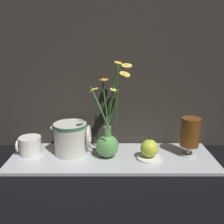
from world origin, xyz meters
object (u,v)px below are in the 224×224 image
object	(u,v)px
vase_with_flowers	(109,140)
ceramic_pitcher	(73,137)
orange_fruit	(151,148)
tea_glass	(191,133)
yellow_mug	(31,146)

from	to	relation	value
vase_with_flowers	ceramic_pitcher	xyz separation A→B (m)	(-0.15, 0.02, 0.00)
vase_with_flowers	orange_fruit	world-z (taller)	vase_with_flowers
ceramic_pitcher	tea_glass	xyz separation A→B (m)	(0.48, -0.02, 0.02)
orange_fruit	tea_glass	bearing A→B (deg)	11.77
yellow_mug	tea_glass	bearing A→B (deg)	-0.97
ceramic_pitcher	tea_glass	bearing A→B (deg)	-2.04
yellow_mug	orange_fruit	bearing A→B (deg)	-5.38
ceramic_pitcher	vase_with_flowers	bearing A→B (deg)	-9.45
vase_with_flowers	ceramic_pitcher	bearing A→B (deg)	170.55
ceramic_pitcher	tea_glass	distance (m)	0.48
ceramic_pitcher	orange_fruit	distance (m)	0.32
ceramic_pitcher	tea_glass	world-z (taller)	tea_glass
yellow_mug	tea_glass	distance (m)	0.65
ceramic_pitcher	orange_fruit	xyz separation A→B (m)	(0.31, -0.05, -0.03)
vase_with_flowers	tea_glass	xyz separation A→B (m)	(0.33, 0.01, 0.03)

